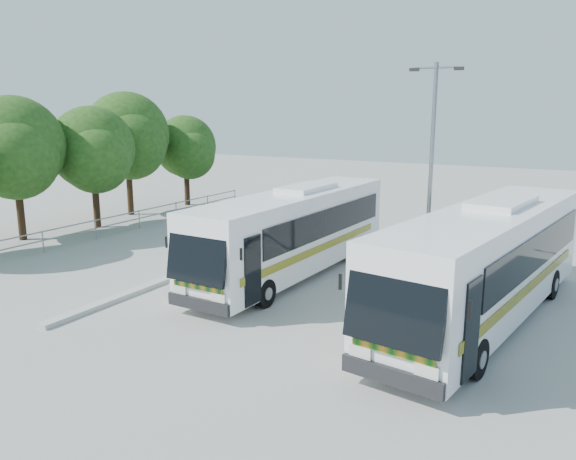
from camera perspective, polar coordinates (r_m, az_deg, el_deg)
The scene contains 10 objects.
ground at distance 20.55m, azimuth -6.30°, elevation -5.70°, with size 100.00×100.00×0.00m, color gray.
kerb_divider at distance 23.39m, azimuth -8.04°, elevation -3.35°, with size 0.40×16.00×0.15m, color #B2B2AD.
railing at distance 29.77m, azimuth -17.57°, elevation 0.86°, with size 0.06×22.00×1.00m.
tree_far_b at distance 29.91m, azimuth -25.99°, elevation 7.66°, with size 5.33×5.03×6.96m.
tree_far_c at distance 31.63m, azimuth -19.18°, elevation 7.82°, with size 4.97×4.69×6.49m.
tree_far_d at distance 35.00m, azimuth -15.98°, elevation 9.29°, with size 5.62×5.30×7.33m.
tree_far_e at distance 37.90m, azimuth -10.30°, elevation 8.33°, with size 4.54×4.28×5.92m.
coach_main at distance 21.41m, azimuth 0.61°, elevation -0.05°, with size 2.76×11.59×3.20m.
coach_adjacent at distance 17.72m, azimuth 19.56°, elevation -2.98°, with size 4.16×12.46×3.40m.
lamppost at distance 22.01m, azimuth 14.37°, elevation 6.88°, with size 1.95×0.42×7.97m.
Camera 1 is at (11.51, -15.83, 6.26)m, focal length 35.00 mm.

